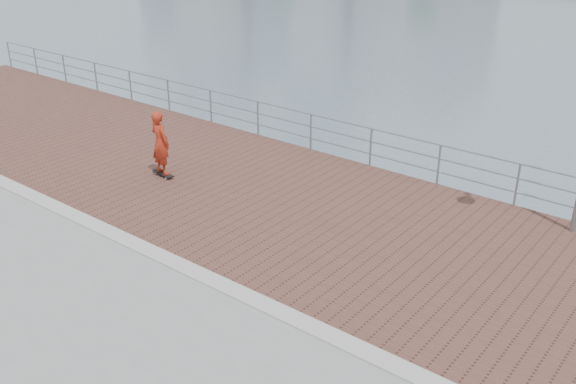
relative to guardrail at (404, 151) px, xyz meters
The scene contains 6 objects.
water 7.50m from the guardrail, 90.00° to the right, with size 400.00×400.00×0.00m, color slate.
brick_lane 3.47m from the guardrail, 90.00° to the right, with size 40.00×6.80×0.02m, color brown.
curb 7.03m from the guardrail, 90.00° to the right, with size 40.00×0.40×0.06m, color #B7B5AD.
guardrail is the anchor object (origin of this frame).
skateboard 6.48m from the guardrail, 140.74° to the right, with size 0.76×0.30×0.09m.
skateboarder 6.46m from the guardrail, 140.74° to the right, with size 0.63×0.41×1.73m, color #B52C18.
Camera 1 is at (7.44, -7.45, 6.86)m, focal length 40.00 mm.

